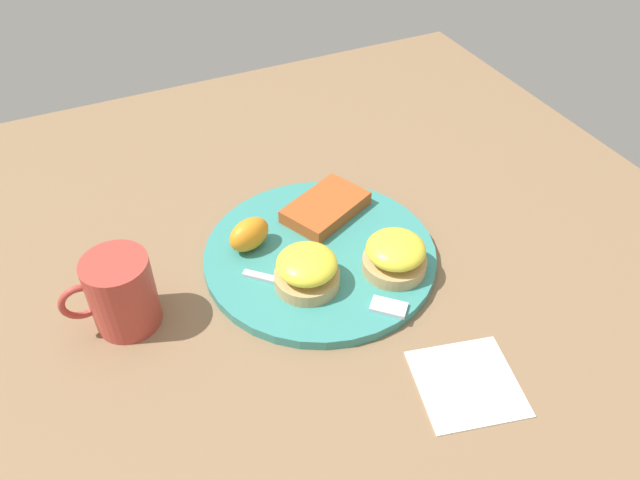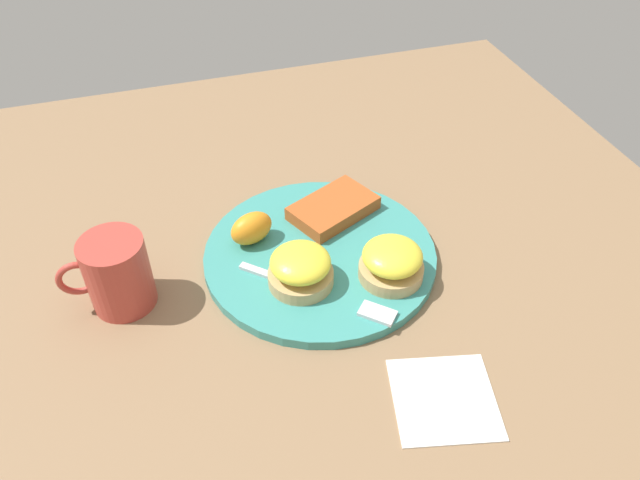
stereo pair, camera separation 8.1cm
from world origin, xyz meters
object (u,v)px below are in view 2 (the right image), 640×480
at_px(cup, 117,274).
at_px(orange_wedge, 251,228).
at_px(sandwich_benedict_left, 301,268).
at_px(fork, 325,295).
at_px(hashbrown_patty, 333,208).
at_px(sandwich_benedict_right, 392,262).

bearing_deg(cup, orange_wedge, -164.59).
height_order(sandwich_benedict_left, orange_wedge, sandwich_benedict_left).
bearing_deg(fork, orange_wedge, -63.87).
bearing_deg(cup, hashbrown_patty, -166.72).
distance_m(hashbrown_patty, fork, 0.16).
height_order(sandwich_benedict_right, orange_wedge, sandwich_benedict_right).
bearing_deg(hashbrown_patty, orange_wedge, 10.17).
xyz_separation_m(sandwich_benedict_left, fork, (-0.02, 0.03, -0.02)).
relative_size(orange_wedge, cup, 0.55).
xyz_separation_m(hashbrown_patty, cup, (0.30, 0.07, 0.02)).
bearing_deg(hashbrown_patty, cup, 13.28).
bearing_deg(sandwich_benedict_left, sandwich_benedict_right, 168.35).
bearing_deg(fork, sandwich_benedict_right, -174.16).
xyz_separation_m(sandwich_benedict_right, orange_wedge, (0.15, -0.12, -0.00)).
distance_m(sandwich_benedict_right, fork, 0.09).
relative_size(sandwich_benedict_right, hashbrown_patty, 0.70).
bearing_deg(sandwich_benedict_right, fork, 5.84).
bearing_deg(fork, cup, -18.40).
xyz_separation_m(orange_wedge, cup, (0.18, 0.05, 0.01)).
bearing_deg(fork, hashbrown_patty, -111.83).
bearing_deg(cup, fork, 161.60).
distance_m(hashbrown_patty, orange_wedge, 0.12).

